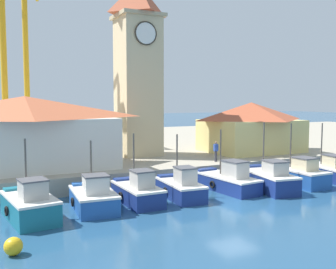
# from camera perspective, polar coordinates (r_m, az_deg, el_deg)

# --- Properties ---
(ground_plane) EXTENTS (300.00, 300.00, 0.00)m
(ground_plane) POSITION_cam_1_polar(r_m,az_deg,el_deg) (23.54, 9.50, -10.11)
(ground_plane) COLOR navy
(quay_wharf) EXTENTS (120.00, 40.00, 1.21)m
(quay_wharf) POSITION_cam_1_polar(r_m,az_deg,el_deg) (47.03, -9.67, -1.80)
(quay_wharf) COLOR #A89E89
(quay_wharf) RESTS_ON ground
(fishing_boat_far_left) EXTENTS (2.61, 4.54, 4.14)m
(fishing_boat_far_left) POSITION_cam_1_polar(r_m,az_deg,el_deg) (21.53, -19.43, -9.62)
(fishing_boat_far_left) COLOR #196B7F
(fishing_boat_far_left) RESTS_ON ground
(fishing_boat_left_outer) EXTENTS (2.45, 4.26, 3.84)m
(fishing_boat_left_outer) POSITION_cam_1_polar(r_m,az_deg,el_deg) (22.55, -10.77, -8.94)
(fishing_boat_left_outer) COLOR #2356A8
(fishing_boat_left_outer) RESTS_ON ground
(fishing_boat_left_inner) EXTENTS (2.03, 4.29, 4.13)m
(fishing_boat_left_inner) POSITION_cam_1_polar(r_m,az_deg,el_deg) (23.59, -4.42, -8.24)
(fishing_boat_left_inner) COLOR navy
(fishing_boat_left_inner) RESTS_ON ground
(fishing_boat_mid_left) EXTENTS (2.06, 4.33, 3.97)m
(fishing_boat_mid_left) POSITION_cam_1_polar(r_m,az_deg,el_deg) (24.70, 1.85, -7.65)
(fishing_boat_mid_left) COLOR navy
(fishing_boat_mid_left) RESTS_ON ground
(fishing_boat_center) EXTENTS (2.38, 5.29, 4.11)m
(fishing_boat_center) POSITION_cam_1_polar(r_m,az_deg,el_deg) (27.04, 8.58, -6.58)
(fishing_boat_center) COLOR navy
(fishing_boat_center) RESTS_ON ground
(fishing_boat_mid_right) EXTENTS (2.72, 5.19, 4.59)m
(fishing_boat_mid_right) POSITION_cam_1_polar(r_m,az_deg,el_deg) (27.72, 14.33, -6.28)
(fishing_boat_mid_right) COLOR navy
(fishing_boat_mid_right) RESTS_ON ground
(fishing_boat_right_inner) EXTENTS (2.15, 4.90, 4.42)m
(fishing_boat_right_inner) POSITION_cam_1_polar(r_m,az_deg,el_deg) (30.15, 18.14, -5.52)
(fishing_boat_right_inner) COLOR #2356A8
(fishing_boat_right_inner) RESTS_ON ground
(fishing_boat_right_outer) EXTENTS (2.59, 5.26, 4.31)m
(fishing_boat_right_outer) POSITION_cam_1_polar(r_m,az_deg,el_deg) (33.01, 22.03, -4.84)
(fishing_boat_right_outer) COLOR navy
(fishing_boat_right_outer) RESTS_ON ground
(clock_tower) EXTENTS (3.91, 3.91, 16.77)m
(clock_tower) POSITION_cam_1_polar(r_m,az_deg,el_deg) (35.15, -4.38, 10.00)
(clock_tower) COLOR beige
(clock_tower) RESTS_ON quay_wharf
(warehouse_left) EXTENTS (12.60, 7.17, 5.19)m
(warehouse_left) POSITION_cam_1_polar(r_m,az_deg,el_deg) (29.83, -19.98, 0.36)
(warehouse_left) COLOR silver
(warehouse_left) RESTS_ON quay_wharf
(warehouse_right) EXTENTS (8.86, 6.88, 4.70)m
(warehouse_right) POSITION_cam_1_polar(r_m,az_deg,el_deg) (38.44, 11.95, 1.17)
(warehouse_right) COLOR #E5D17A
(warehouse_right) RESTS_ON quay_wharf
(port_crane_near) EXTENTS (3.63, 9.85, 20.00)m
(port_crane_near) POSITION_cam_1_polar(r_m,az_deg,el_deg) (43.96, -19.79, 8.79)
(port_crane_near) COLOR #976E11
(port_crane_near) RESTS_ON quay_wharf
(port_crane_far) EXTENTS (2.00, 9.07, 21.36)m
(port_crane_far) POSITION_cam_1_polar(r_m,az_deg,el_deg) (39.37, -22.76, 9.46)
(port_crane_far) COLOR #976E11
(port_crane_far) RESTS_ON quay_wharf
(mooring_buoy) EXTENTS (0.73, 0.73, 0.73)m
(mooring_buoy) POSITION_cam_1_polar(r_m,az_deg,el_deg) (17.19, -21.54, -14.86)
(mooring_buoy) COLOR gold
(mooring_buoy) RESTS_ON ground
(dock_worker_near_tower) EXTENTS (0.34, 0.22, 1.62)m
(dock_worker_near_tower) POSITION_cam_1_polar(r_m,az_deg,el_deg) (31.60, 6.95, -2.41)
(dock_worker_near_tower) COLOR #33333D
(dock_worker_near_tower) RESTS_ON quay_wharf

